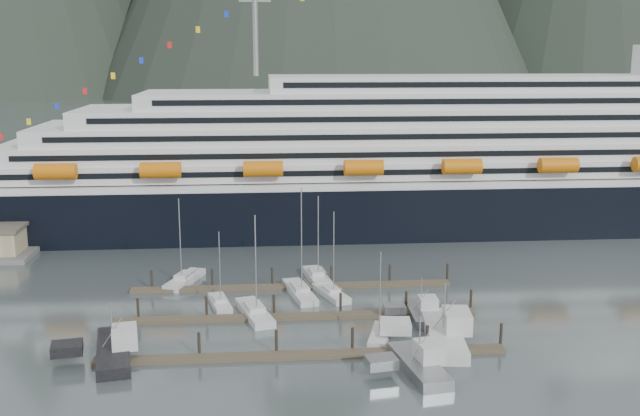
# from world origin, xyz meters

# --- Properties ---
(ground) EXTENTS (1600.00, 1600.00, 0.00)m
(ground) POSITION_xyz_m (0.00, 0.00, 0.00)
(ground) COLOR #485555
(ground) RESTS_ON ground
(cruise_ship) EXTENTS (210.00, 30.40, 50.30)m
(cruise_ship) POSITION_xyz_m (30.03, 54.94, 12.04)
(cruise_ship) COLOR black
(cruise_ship) RESTS_ON ground
(dock_near) EXTENTS (48.18, 2.28, 3.20)m
(dock_near) POSITION_xyz_m (-4.93, -9.95, 0.31)
(dock_near) COLOR #4D4232
(dock_near) RESTS_ON ground
(dock_mid) EXTENTS (48.18, 2.28, 3.20)m
(dock_mid) POSITION_xyz_m (-4.93, 3.05, 0.31)
(dock_mid) COLOR #4D4232
(dock_mid) RESTS_ON ground
(dock_far) EXTENTS (48.18, 2.28, 3.20)m
(dock_far) POSITION_xyz_m (-4.93, 16.05, 0.31)
(dock_far) COLOR #4D4232
(dock_far) RESTS_ON ground
(sailboat_a) EXTENTS (3.89, 8.03, 11.26)m
(sailboat_a) POSITION_xyz_m (-15.49, 8.75, 0.39)
(sailboat_a) COLOR silver
(sailboat_a) RESTS_ON ground
(sailboat_b) EXTENTS (5.61, 11.28, 14.68)m
(sailboat_b) POSITION_xyz_m (-10.62, 4.29, 0.44)
(sailboat_b) COLOR silver
(sailboat_b) RESTS_ON ground
(sailboat_c) EXTENTS (5.16, 9.06, 13.19)m
(sailboat_c) POSITION_xyz_m (0.45, 11.68, 0.41)
(sailboat_c) COLOR silver
(sailboat_c) RESTS_ON ground
(sailboat_d) EXTENTS (4.83, 11.52, 16.60)m
(sailboat_d) POSITION_xyz_m (-4.05, 12.63, 0.44)
(sailboat_d) COLOR silver
(sailboat_d) RESTS_ON ground
(sailboat_e) EXTENTS (5.88, 10.48, 13.92)m
(sailboat_e) POSITION_xyz_m (-21.43, 19.99, 0.42)
(sailboat_e) COLOR silver
(sailboat_e) RESTS_ON ground
(sailboat_f) EXTENTS (4.11, 9.88, 13.98)m
(sailboat_f) POSITION_xyz_m (-0.98, 19.90, 0.43)
(sailboat_f) COLOR silver
(sailboat_f) RESTS_ON ground
(sailboat_h) EXTENTS (4.29, 8.13, 11.70)m
(sailboat_h) POSITION_xyz_m (4.95, -5.03, 0.40)
(sailboat_h) COLOR silver
(sailboat_h) RESTS_ON ground
(trawler_a) EXTENTS (10.09, 13.84, 7.38)m
(trawler_a) POSITION_xyz_m (-27.13, -8.27, 0.93)
(trawler_a) COLOR black
(trawler_a) RESTS_ON ground
(trawler_c) EXTENTS (11.46, 16.14, 8.11)m
(trawler_c) POSITION_xyz_m (12.47, -6.26, 0.99)
(trawler_c) COLOR silver
(trawler_c) RESTS_ON ground
(trawler_d) EXTENTS (8.96, 12.04, 6.92)m
(trawler_d) POSITION_xyz_m (7.57, -15.02, 0.89)
(trawler_d) COLOR gray
(trawler_d) RESTS_ON ground
(trawler_e) EXTENTS (7.19, 9.44, 6.03)m
(trawler_e) POSITION_xyz_m (11.44, 1.79, 0.81)
(trawler_e) COLOR gray
(trawler_e) RESTS_ON ground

